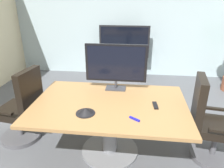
% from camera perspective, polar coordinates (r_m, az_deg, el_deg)
% --- Properties ---
extents(ground_plane, '(7.12, 7.12, 0.00)m').
position_cam_1_polar(ground_plane, '(3.12, 1.49, -16.38)').
color(ground_plane, '#515459').
extents(wall_back_glass_partition, '(5.88, 0.10, 2.69)m').
position_cam_1_polar(wall_back_glass_partition, '(5.50, 4.73, 16.25)').
color(wall_back_glass_partition, '#9EB2B7').
rests_on(wall_back_glass_partition, ground).
extents(conference_table, '(1.89, 1.24, 0.74)m').
position_cam_1_polar(conference_table, '(2.72, -0.62, -8.51)').
color(conference_table, olive).
rests_on(conference_table, ground).
extents(office_chair_left, '(0.63, 0.60, 1.09)m').
position_cam_1_polar(office_chair_left, '(3.25, -22.89, -6.90)').
color(office_chair_left, '#4C4C51').
rests_on(office_chair_left, ground).
extents(office_chair_right, '(0.62, 0.60, 1.09)m').
position_cam_1_polar(office_chair_right, '(2.96, 24.75, -10.35)').
color(office_chair_right, '#4C4C51').
rests_on(office_chair_right, ground).
extents(tv_monitor, '(0.84, 0.18, 0.64)m').
position_cam_1_polar(tv_monitor, '(2.90, 1.08, 5.30)').
color(tv_monitor, '#333338').
rests_on(tv_monitor, conference_table).
extents(wall_display_unit, '(1.20, 0.36, 1.31)m').
position_cam_1_polar(wall_display_unit, '(5.34, 3.19, 6.20)').
color(wall_display_unit, '#B7BABC').
rests_on(wall_display_unit, ground).
extents(conference_phone, '(0.22, 0.22, 0.07)m').
position_cam_1_polar(conference_phone, '(2.41, -7.18, -7.22)').
color(conference_phone, black).
rests_on(conference_phone, conference_table).
extents(remote_control, '(0.06, 0.17, 0.02)m').
position_cam_1_polar(remote_control, '(2.61, 11.57, -5.65)').
color(remote_control, black).
rests_on(remote_control, conference_table).
extents(whiteboard_marker, '(0.12, 0.09, 0.02)m').
position_cam_1_polar(whiteboard_marker, '(2.31, 6.06, -9.32)').
color(whiteboard_marker, '#1919A5').
rests_on(whiteboard_marker, conference_table).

